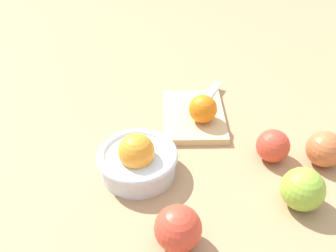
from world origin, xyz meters
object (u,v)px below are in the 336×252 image
at_px(orange_on_board, 203,109).
at_px(apple_front_center, 325,150).
at_px(knife, 205,100).
at_px(apple_back_left, 178,228).
at_px(bowl, 137,159).
at_px(cutting_board, 193,116).
at_px(apple_front_center_2, 273,146).
at_px(apple_front_left, 303,189).

distance_m(orange_on_board, apple_front_center, 0.27).
xyz_separation_m(knife, apple_back_left, (-0.41, -0.01, 0.02)).
bearing_deg(knife, orange_on_board, -177.47).
bearing_deg(orange_on_board, bowl, 149.18).
xyz_separation_m(cutting_board, apple_front_center, (-0.10, -0.29, 0.03)).
bearing_deg(knife, apple_front_center_2, -135.10).
xyz_separation_m(orange_on_board, knife, (0.08, 0.00, -0.03)).
bearing_deg(orange_on_board, apple_front_center_2, -117.33).
relative_size(bowl, apple_front_center_2, 2.31).
distance_m(orange_on_board, knife, 0.09).
bearing_deg(orange_on_board, cutting_board, 43.98).
bearing_deg(apple_back_left, cutting_board, 4.29).
height_order(orange_on_board, apple_front_center_2, orange_on_board).
xyz_separation_m(bowl, apple_front_center_2, (0.10, -0.26, -0.00)).
distance_m(orange_on_board, apple_front_center_2, 0.18).
bearing_deg(cutting_board, apple_front_center, -109.36).
bearing_deg(bowl, apple_front_left, -93.62).
xyz_separation_m(bowl, apple_front_left, (-0.02, -0.31, 0.00)).
bearing_deg(knife, apple_back_left, -179.20).
bearing_deg(knife, apple_front_center, -120.43).
relative_size(bowl, apple_front_center, 2.17).
bearing_deg(orange_on_board, apple_back_left, -179.63).
bearing_deg(apple_back_left, knife, 0.80).
height_order(orange_on_board, apple_front_center, orange_on_board).
height_order(bowl, apple_front_left, bowl).
xyz_separation_m(bowl, apple_front_center, (0.10, -0.37, 0.00)).
distance_m(bowl, apple_front_left, 0.32).
bearing_deg(cutting_board, orange_on_board, -136.02).
bearing_deg(apple_front_left, knife, 37.10).
distance_m(apple_front_center_2, apple_front_left, 0.13).
bearing_deg(cutting_board, apple_front_left, -134.01).
distance_m(knife, apple_back_left, 0.41).
bearing_deg(apple_back_left, apple_front_center, -45.68).
relative_size(cutting_board, apple_back_left, 2.55).
height_order(bowl, apple_front_center, bowl).
distance_m(apple_back_left, apple_front_center_2, 0.29).
relative_size(cutting_board, orange_on_board, 3.09).
distance_m(bowl, cutting_board, 0.22).
bearing_deg(apple_front_center, knife, 59.57).
relative_size(orange_on_board, apple_front_center_2, 0.94).
bearing_deg(apple_front_left, orange_on_board, 46.24).
bearing_deg(apple_front_center_2, apple_front_left, -156.97).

